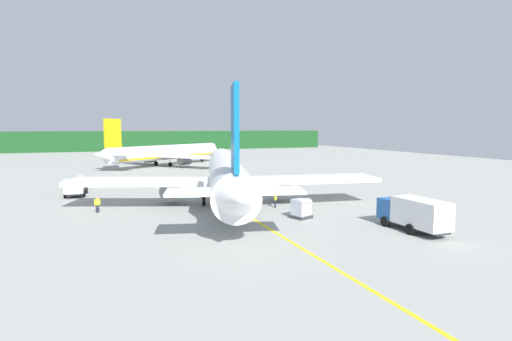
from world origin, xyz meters
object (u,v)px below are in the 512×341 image
Objects in this scene: crew_loader_left at (240,209)px; service_truck_fuel at (76,184)px; cargo_container_near at (301,209)px; airliner_mid_apron at (165,153)px; crew_marshaller at (97,204)px; crew_loader_right at (275,199)px; airliner_foreground at (226,174)px; service_truck_baggage at (414,213)px.

service_truck_fuel is at bearing 125.86° from crew_loader_left.
airliner_mid_apron is at bearing 93.99° from cargo_container_near.
crew_marshaller is (-14.26, -49.61, -2.04)m from airliner_mid_apron.
crew_loader_left is 1.07× the size of crew_loader_right.
airliner_foreground is 23.07× the size of crew_loader_left.
service_truck_fuel is at bearing -114.53° from airliner_mid_apron.
crew_marshaller is 0.90× the size of crew_loader_left.
airliner_mid_apron is at bearing 73.96° from crew_marshaller.
service_truck_fuel is 3.12× the size of cargo_container_near.
crew_loader_left is (-1.36, -8.75, -2.33)m from airliner_foreground.
airliner_foreground reaches higher than cargo_container_near.
crew_loader_right is at bearing 37.86° from crew_loader_left.
service_truck_baggage is 15.11m from crew_loader_right.
service_truck_baggage is at bearing -47.56° from service_truck_fuel.
service_truck_baggage is 3.11× the size of cargo_container_near.
airliner_foreground is 9.16m from crew_loader_left.
service_truck_fuel is (-16.56, 12.27, -1.99)m from airliner_foreground.
service_truck_baggage reaches higher than crew_loader_left.
service_truck_fuel is 30.69m from cargo_container_near.
airliner_foreground reaches higher than crew_loader_left.
cargo_container_near is 5.99m from crew_loader_left.
service_truck_fuel is at bearing 141.25° from crew_loader_right.
airliner_foreground is 25.64× the size of crew_marshaller.
cargo_container_near is at bearing -87.53° from crew_loader_right.
crew_loader_left is at bearing 167.17° from cargo_container_near.
cargo_container_near is at bearing -46.75° from service_truck_fuel.
cargo_container_near is (-6.55, 7.81, -0.66)m from service_truck_baggage.
crew_loader_left is (-5.83, 1.33, 0.14)m from cargo_container_near.
service_truck_baggage reaches higher than crew_marshaller.
crew_loader_left is at bearing -33.82° from crew_marshaller.
airliner_mid_apron is 14.77× the size of cargo_container_near.
crew_marshaller is 18.61m from crew_loader_right.
service_truck_fuel is 4.17× the size of crew_marshaller.
airliner_mid_apron is at bearing 99.05° from service_truck_baggage.
service_truck_fuel is 26.65m from crew_loader_right.
crew_loader_left reaches higher than crew_loader_right.
airliner_foreground is 49.28m from airliner_mid_apron.
airliner_foreground is at bearing 113.92° from cargo_container_near.
cargo_container_near is 5.68m from crew_loader_right.
airliner_foreground reaches higher than airliner_mid_apron.
service_truck_baggage reaches higher than service_truck_fuel.
service_truck_baggage is at bearing -80.95° from airliner_mid_apron.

